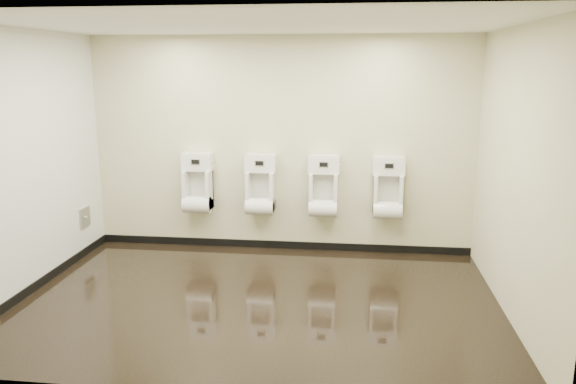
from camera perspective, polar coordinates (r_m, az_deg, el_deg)
name	(u,v)px	position (r m, az deg, el deg)	size (l,w,h in m)	color
ground	(259,300)	(6.03, -3.01, -10.94)	(5.00, 3.50, 0.00)	black
ceiling	(255,24)	(5.53, -3.36, 16.67)	(5.00, 3.50, 0.00)	silver
back_wall	(280,145)	(7.32, -0.80, 4.75)	(5.00, 0.02, 2.80)	beige
front_wall	(214,215)	(3.94, -7.57, -2.38)	(5.00, 0.02, 2.80)	beige
left_wall	(23,165)	(6.53, -25.36, 2.52)	(0.02, 3.50, 2.80)	beige
right_wall	(517,176)	(5.74, 22.24, 1.55)	(0.02, 3.50, 2.80)	beige
tile_overlay_left	(23,165)	(6.52, -25.32, 2.52)	(0.01, 3.50, 2.80)	white
skirting_back	(280,245)	(7.62, -0.78, -5.37)	(5.00, 0.02, 0.10)	black
skirting_left	(36,285)	(6.86, -24.19, -8.63)	(0.02, 3.50, 0.10)	black
access_panel	(85,217)	(7.72, -19.95, -2.43)	(0.04, 0.25, 0.25)	#9E9EA3
urinal_0	(198,187)	(7.51, -9.17, 0.48)	(0.41, 0.31, 0.77)	silver
urinal_1	(260,189)	(7.32, -2.82, 0.31)	(0.41, 0.31, 0.77)	silver
urinal_2	(324,191)	(7.23, 3.63, 0.15)	(0.41, 0.31, 0.77)	silver
urinal_3	(388,192)	(7.24, 10.11, -0.03)	(0.41, 0.31, 0.77)	silver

